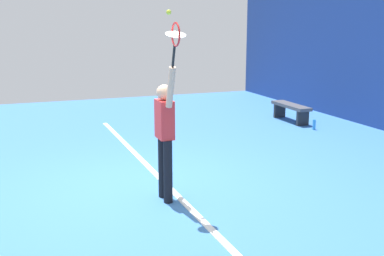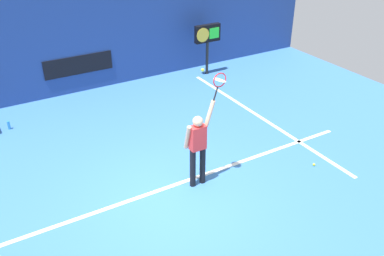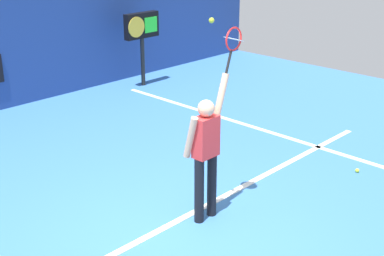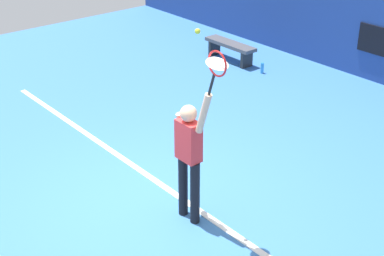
{
  "view_description": "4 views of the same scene",
  "coord_description": "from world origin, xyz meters",
  "px_view_note": "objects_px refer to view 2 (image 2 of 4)",
  "views": [
    {
      "loc": [
        7.09,
        -1.88,
        2.56
      ],
      "look_at": [
        1.03,
        0.44,
        1.12
      ],
      "focal_mm": 45.56,
      "sensor_mm": 36.0,
      "label": 1
    },
    {
      "loc": [
        -3.31,
        -6.35,
        5.68
      ],
      "look_at": [
        0.53,
        0.19,
        1.45
      ],
      "focal_mm": 39.49,
      "sensor_mm": 36.0,
      "label": 2
    },
    {
      "loc": [
        -4.13,
        -4.18,
        3.78
      ],
      "look_at": [
        0.92,
        0.66,
        1.11
      ],
      "focal_mm": 50.61,
      "sensor_mm": 36.0,
      "label": 3
    },
    {
      "loc": [
        5.63,
        -3.95,
        4.62
      ],
      "look_at": [
        0.36,
        0.47,
        1.17
      ],
      "focal_mm": 53.28,
      "sensor_mm": 36.0,
      "label": 4
    }
  ],
  "objects_px": {
    "tennis_player": "(198,145)",
    "tennis_racket": "(219,82)",
    "spare_ball": "(314,165)",
    "tennis_ball": "(203,70)",
    "water_bottle": "(9,125)",
    "scoreboard_clock": "(207,36)"
  },
  "relations": [
    {
      "from": "tennis_player",
      "to": "tennis_racket",
      "type": "distance_m",
      "value": 1.43
    },
    {
      "from": "tennis_player",
      "to": "tennis_racket",
      "type": "xyz_separation_m",
      "value": [
        0.49,
        -0.0,
        1.34
      ]
    },
    {
      "from": "tennis_player",
      "to": "spare_ball",
      "type": "bearing_deg",
      "value": -16.31
    },
    {
      "from": "tennis_player",
      "to": "tennis_racket",
      "type": "relative_size",
      "value": 3.15
    },
    {
      "from": "tennis_racket",
      "to": "spare_ball",
      "type": "xyz_separation_m",
      "value": [
        2.26,
        -0.8,
        -2.32
      ]
    },
    {
      "from": "tennis_ball",
      "to": "spare_ball",
      "type": "relative_size",
      "value": 1.0
    },
    {
      "from": "tennis_player",
      "to": "water_bottle",
      "type": "relative_size",
      "value": 8.23
    },
    {
      "from": "tennis_ball",
      "to": "water_bottle",
      "type": "xyz_separation_m",
      "value": [
        -3.29,
        4.72,
        -2.55
      ]
    },
    {
      "from": "spare_ball",
      "to": "water_bottle",
      "type": "bearing_deg",
      "value": 136.81
    },
    {
      "from": "tennis_racket",
      "to": "water_bottle",
      "type": "bearing_deg",
      "value": 127.61
    },
    {
      "from": "tennis_ball",
      "to": "water_bottle",
      "type": "bearing_deg",
      "value": 124.87
    },
    {
      "from": "tennis_player",
      "to": "spare_ball",
      "type": "height_order",
      "value": "tennis_player"
    },
    {
      "from": "tennis_player",
      "to": "scoreboard_clock",
      "type": "height_order",
      "value": "tennis_player"
    },
    {
      "from": "water_bottle",
      "to": "spare_ball",
      "type": "distance_m",
      "value": 8.12
    },
    {
      "from": "spare_ball",
      "to": "tennis_ball",
      "type": "bearing_deg",
      "value": 162.34
    },
    {
      "from": "tennis_player",
      "to": "tennis_ball",
      "type": "height_order",
      "value": "tennis_ball"
    },
    {
      "from": "tennis_ball",
      "to": "scoreboard_clock",
      "type": "xyz_separation_m",
      "value": [
        3.56,
        5.42,
        -1.27
      ]
    },
    {
      "from": "tennis_ball",
      "to": "scoreboard_clock",
      "type": "relative_size",
      "value": 0.04
    },
    {
      "from": "tennis_racket",
      "to": "tennis_ball",
      "type": "xyz_separation_m",
      "value": [
        -0.38,
        0.04,
        0.31
      ]
    },
    {
      "from": "tennis_racket",
      "to": "scoreboard_clock",
      "type": "height_order",
      "value": "tennis_racket"
    },
    {
      "from": "tennis_racket",
      "to": "tennis_ball",
      "type": "bearing_deg",
      "value": 174.32
    },
    {
      "from": "scoreboard_clock",
      "to": "spare_ball",
      "type": "xyz_separation_m",
      "value": [
        -0.93,
        -6.25,
        -1.36
      ]
    }
  ]
}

